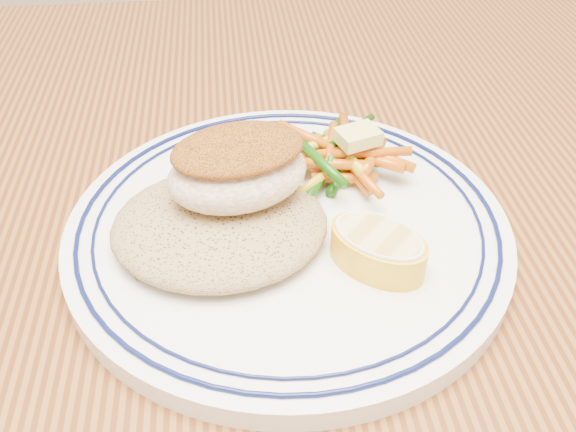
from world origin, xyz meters
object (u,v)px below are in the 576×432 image
Objects in this scene: vegetable_pile at (339,156)px; lemon_wedge at (378,248)px; plate at (288,228)px; fish_fillet at (238,168)px; rice_pilaf at (219,221)px; dining_table at (259,345)px.

vegetable_pile reaches higher than lemon_wedge.
vegetable_pile reaches higher than plate.
vegetable_pile is 1.27× the size of lemon_wedge.
fish_fillet is at bearing 170.30° from plate.
fish_fillet reaches higher than vegetable_pile.
rice_pilaf is at bearing -167.30° from plate.
plate is 0.06m from fish_fillet.
dining_table is at bearing -59.56° from fish_fillet.
fish_fillet is 0.99× the size of vegetable_pile.
fish_fillet is at bearing 48.15° from rice_pilaf.
lemon_wedge is at bearing -27.64° from dining_table.
rice_pilaf is 0.10m from lemon_wedge.
dining_table is at bearing -161.54° from plate.
lemon_wedge is at bearing -32.47° from fish_fillet.
lemon_wedge is (0.01, -0.10, -0.00)m from vegetable_pile.
plate is 3.59× the size of lemon_wedge.
lemon_wedge is (0.05, -0.05, 0.02)m from plate.
lemon_wedge is at bearing -20.80° from rice_pilaf.
fish_fillet reaches higher than dining_table.
plate is (0.02, 0.01, 0.11)m from dining_table.
vegetable_pile is at bearing 93.91° from lemon_wedge.
fish_fillet is (-0.03, 0.01, 0.05)m from plate.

